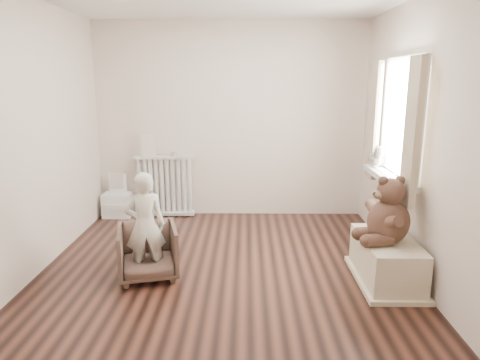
{
  "coord_description": "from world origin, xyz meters",
  "views": [
    {
      "loc": [
        0.22,
        -3.97,
        1.84
      ],
      "look_at": [
        0.15,
        0.45,
        0.8
      ],
      "focal_mm": 32.0,
      "sensor_mm": 36.0,
      "label": 1
    }
  ],
  "objects_px": {
    "armchair": "(148,252)",
    "toy_bench": "(386,261)",
    "toy_vanity": "(117,197)",
    "radiator": "(165,188)",
    "child": "(145,226)",
    "teddy_bear": "(389,215)",
    "plush_cat": "(377,158)"
  },
  "relations": [
    {
      "from": "toy_vanity",
      "to": "toy_bench",
      "type": "xyz_separation_m",
      "value": [
        3.07,
        -1.91,
        -0.08
      ]
    },
    {
      "from": "teddy_bear",
      "to": "radiator",
      "type": "bearing_deg",
      "value": 130.18
    },
    {
      "from": "armchair",
      "to": "plush_cat",
      "type": "bearing_deg",
      "value": 5.73
    },
    {
      "from": "toy_vanity",
      "to": "armchair",
      "type": "relative_size",
      "value": 1.08
    },
    {
      "from": "radiator",
      "to": "child",
      "type": "relative_size",
      "value": 0.83
    },
    {
      "from": "armchair",
      "to": "teddy_bear",
      "type": "height_order",
      "value": "teddy_bear"
    },
    {
      "from": "toy_vanity",
      "to": "plush_cat",
      "type": "distance_m",
      "value": 3.43
    },
    {
      "from": "toy_bench",
      "to": "radiator",
      "type": "bearing_deg",
      "value": 141.22
    },
    {
      "from": "child",
      "to": "plush_cat",
      "type": "height_order",
      "value": "plush_cat"
    },
    {
      "from": "radiator",
      "to": "teddy_bear",
      "type": "distance_m",
      "value": 3.13
    },
    {
      "from": "radiator",
      "to": "toy_bench",
      "type": "bearing_deg",
      "value": -38.78
    },
    {
      "from": "toy_bench",
      "to": "teddy_bear",
      "type": "distance_m",
      "value": 0.48
    },
    {
      "from": "child",
      "to": "toy_bench",
      "type": "height_order",
      "value": "child"
    },
    {
      "from": "child",
      "to": "armchair",
      "type": "bearing_deg",
      "value": -105.01
    },
    {
      "from": "child",
      "to": "plush_cat",
      "type": "distance_m",
      "value": 2.6
    },
    {
      "from": "child",
      "to": "teddy_bear",
      "type": "xyz_separation_m",
      "value": [
        2.2,
        -0.08,
        0.14
      ]
    },
    {
      "from": "toy_vanity",
      "to": "child",
      "type": "bearing_deg",
      "value": -66.27
    },
    {
      "from": "toy_vanity",
      "to": "armchair",
      "type": "height_order",
      "value": "toy_vanity"
    },
    {
      "from": "teddy_bear",
      "to": "plush_cat",
      "type": "xyz_separation_m",
      "value": [
        0.17,
        1.03,
        0.33
      ]
    },
    {
      "from": "armchair",
      "to": "child",
      "type": "relative_size",
      "value": 0.55
    },
    {
      "from": "radiator",
      "to": "armchair",
      "type": "distance_m",
      "value": 1.89
    },
    {
      "from": "radiator",
      "to": "teddy_bear",
      "type": "height_order",
      "value": "teddy_bear"
    },
    {
      "from": "toy_bench",
      "to": "teddy_bear",
      "type": "relative_size",
      "value": 1.48
    },
    {
      "from": "teddy_bear",
      "to": "armchair",
      "type": "bearing_deg",
      "value": 166.93
    },
    {
      "from": "toy_vanity",
      "to": "child",
      "type": "relative_size",
      "value": 0.59
    },
    {
      "from": "radiator",
      "to": "child",
      "type": "distance_m",
      "value": 1.94
    },
    {
      "from": "plush_cat",
      "to": "armchair",
      "type": "bearing_deg",
      "value": -178.51
    },
    {
      "from": "toy_vanity",
      "to": "plush_cat",
      "type": "xyz_separation_m",
      "value": [
        3.21,
        -0.95,
        0.72
      ]
    },
    {
      "from": "armchair",
      "to": "toy_bench",
      "type": "relative_size",
      "value": 0.63
    },
    {
      "from": "radiator",
      "to": "armchair",
      "type": "relative_size",
      "value": 1.51
    },
    {
      "from": "armchair",
      "to": "teddy_bear",
      "type": "distance_m",
      "value": 2.25
    },
    {
      "from": "radiator",
      "to": "plush_cat",
      "type": "relative_size",
      "value": 2.84
    }
  ]
}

